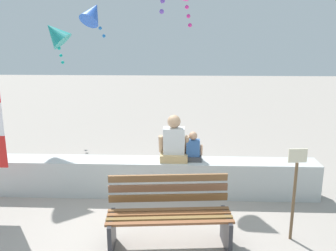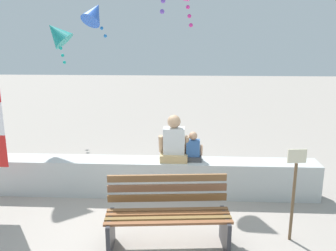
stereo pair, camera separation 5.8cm
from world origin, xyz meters
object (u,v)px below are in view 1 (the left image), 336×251
park_bench (169,216)px  kite_teal (55,33)px  sign_post (295,187)px  person_child (193,149)px  kite_blue (93,13)px  person_adult (174,143)px

park_bench → kite_teal: kite_teal is taller
sign_post → person_child: bearing=133.6°
kite_blue → park_bench: bearing=-67.1°
kite_teal → sign_post: (4.52, -4.39, -1.94)m
sign_post → park_bench: bearing=-172.8°
park_bench → sign_post: (1.62, 0.21, 0.34)m
person_adult → kite_teal: 4.58m
park_bench → person_adult: (0.02, 1.55, 0.50)m
kite_teal → park_bench: bearing=-57.7°
person_adult → kite_teal: size_ratio=0.68×
kite_blue → sign_post: kite_blue is taller
person_adult → person_child: size_ratio=1.56×
kite_teal → person_adult: bearing=-46.2°
kite_teal → kite_blue: 1.03m
park_bench → sign_post: size_ratio=1.27×
person_child → sign_post: bearing=-46.4°
park_bench → kite_blue: kite_blue is taller
kite_teal → sign_post: 6.59m
sign_post → person_adult: bearing=139.9°
park_bench → kite_blue: bearing=112.9°
person_adult → kite_blue: (-2.02, 3.20, 2.25)m
person_child → sign_post: sign_post is taller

